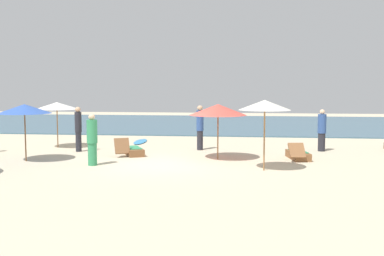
{
  "coord_description": "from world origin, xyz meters",
  "views": [
    {
      "loc": [
        2.99,
        -16.19,
        2.84
      ],
      "look_at": [
        0.87,
        2.22,
        1.1
      ],
      "focal_mm": 44.06,
      "sensor_mm": 36.0,
      "label": 1
    }
  ],
  "objects_px": {
    "umbrella_1": "(265,105)",
    "person_0": "(200,127)",
    "umbrella_4": "(218,110)",
    "person_1": "(322,130)",
    "lounger_3": "(298,155)",
    "surfboard": "(140,141)",
    "umbrella_2": "(24,109)",
    "person_3": "(78,128)",
    "person_2": "(92,139)",
    "umbrella_5": "(57,106)",
    "lounger_5": "(132,151)"
  },
  "relations": [
    {
      "from": "umbrella_2",
      "to": "person_0",
      "type": "xyz_separation_m",
      "value": [
        6.08,
        3.69,
        -0.93
      ]
    },
    {
      "from": "umbrella_1",
      "to": "lounger_3",
      "type": "relative_size",
      "value": 1.31
    },
    {
      "from": "umbrella_4",
      "to": "person_0",
      "type": "xyz_separation_m",
      "value": [
        -0.92,
        2.43,
        -0.88
      ]
    },
    {
      "from": "person_1",
      "to": "person_2",
      "type": "distance_m",
      "value": 9.62
    },
    {
      "from": "person_2",
      "to": "umbrella_1",
      "type": "bearing_deg",
      "value": -2.75
    },
    {
      "from": "umbrella_5",
      "to": "person_3",
      "type": "bearing_deg",
      "value": -39.06
    },
    {
      "from": "umbrella_5",
      "to": "lounger_3",
      "type": "bearing_deg",
      "value": -11.55
    },
    {
      "from": "person_1",
      "to": "lounger_5",
      "type": "bearing_deg",
      "value": -165.53
    },
    {
      "from": "umbrella_1",
      "to": "person_0",
      "type": "distance_m",
      "value": 5.36
    },
    {
      "from": "lounger_3",
      "to": "person_3",
      "type": "xyz_separation_m",
      "value": [
        -8.96,
        1.0,
        0.81
      ]
    },
    {
      "from": "umbrella_2",
      "to": "lounger_5",
      "type": "height_order",
      "value": "umbrella_2"
    },
    {
      "from": "lounger_3",
      "to": "person_1",
      "type": "relative_size",
      "value": 1.0
    },
    {
      "from": "person_1",
      "to": "person_3",
      "type": "height_order",
      "value": "person_3"
    },
    {
      "from": "lounger_3",
      "to": "lounger_5",
      "type": "xyz_separation_m",
      "value": [
        -6.48,
        0.3,
        0.0
      ]
    },
    {
      "from": "person_2",
      "to": "person_3",
      "type": "height_order",
      "value": "person_3"
    },
    {
      "from": "umbrella_1",
      "to": "person_0",
      "type": "bearing_deg",
      "value": 119.35
    },
    {
      "from": "person_3",
      "to": "person_0",
      "type": "bearing_deg",
      "value": 12.07
    },
    {
      "from": "umbrella_2",
      "to": "person_3",
      "type": "relative_size",
      "value": 1.12
    },
    {
      "from": "lounger_3",
      "to": "person_2",
      "type": "relative_size",
      "value": 0.98
    },
    {
      "from": "umbrella_2",
      "to": "person_1",
      "type": "bearing_deg",
      "value": 19.18
    },
    {
      "from": "lounger_5",
      "to": "person_0",
      "type": "height_order",
      "value": "person_0"
    },
    {
      "from": "lounger_3",
      "to": "person_0",
      "type": "bearing_deg",
      "value": 152.2
    },
    {
      "from": "lounger_3",
      "to": "person_2",
      "type": "height_order",
      "value": "person_2"
    },
    {
      "from": "umbrella_1",
      "to": "umbrella_2",
      "type": "relative_size",
      "value": 1.1
    },
    {
      "from": "lounger_3",
      "to": "surfboard",
      "type": "bearing_deg",
      "value": 148.05
    },
    {
      "from": "lounger_3",
      "to": "surfboard",
      "type": "xyz_separation_m",
      "value": [
        -7.09,
        4.42,
        -0.14
      ]
    },
    {
      "from": "lounger_3",
      "to": "umbrella_4",
      "type": "bearing_deg",
      "value": -173.18
    },
    {
      "from": "umbrella_4",
      "to": "person_1",
      "type": "relative_size",
      "value": 1.22
    },
    {
      "from": "umbrella_5",
      "to": "lounger_3",
      "type": "relative_size",
      "value": 1.14
    },
    {
      "from": "lounger_3",
      "to": "person_1",
      "type": "distance_m",
      "value": 2.69
    },
    {
      "from": "umbrella_5",
      "to": "person_1",
      "type": "height_order",
      "value": "umbrella_5"
    },
    {
      "from": "person_0",
      "to": "person_3",
      "type": "relative_size",
      "value": 1.02
    },
    {
      "from": "person_0",
      "to": "person_2",
      "type": "distance_m",
      "value": 5.44
    },
    {
      "from": "umbrella_4",
      "to": "lounger_5",
      "type": "distance_m",
      "value": 3.91
    },
    {
      "from": "person_2",
      "to": "person_1",
      "type": "bearing_deg",
      "value": 27.86
    },
    {
      "from": "umbrella_4",
      "to": "person_0",
      "type": "distance_m",
      "value": 2.74
    },
    {
      "from": "umbrella_1",
      "to": "person_2",
      "type": "xyz_separation_m",
      "value": [
        -5.92,
        0.28,
        -1.24
      ]
    },
    {
      "from": "person_3",
      "to": "person_2",
      "type": "bearing_deg",
      "value": -62.43
    },
    {
      "from": "umbrella_4",
      "to": "person_1",
      "type": "bearing_deg",
      "value": 32.05
    },
    {
      "from": "umbrella_2",
      "to": "lounger_5",
      "type": "relative_size",
      "value": 1.21
    },
    {
      "from": "umbrella_5",
      "to": "umbrella_1",
      "type": "bearing_deg",
      "value": -27.17
    },
    {
      "from": "umbrella_1",
      "to": "lounger_5",
      "type": "relative_size",
      "value": 1.34
    },
    {
      "from": "umbrella_1",
      "to": "lounger_3",
      "type": "bearing_deg",
      "value": 61.24
    },
    {
      "from": "person_0",
      "to": "person_2",
      "type": "xyz_separation_m",
      "value": [
        -3.35,
        -4.28,
        -0.09
      ]
    },
    {
      "from": "umbrella_4",
      "to": "lounger_5",
      "type": "bearing_deg",
      "value": 169.13
    },
    {
      "from": "lounger_5",
      "to": "person_2",
      "type": "bearing_deg",
      "value": -107.85
    },
    {
      "from": "surfboard",
      "to": "lounger_5",
      "type": "bearing_deg",
      "value": -81.56
    },
    {
      "from": "surfboard",
      "to": "umbrella_4",
      "type": "bearing_deg",
      "value": -49.56
    },
    {
      "from": "umbrella_1",
      "to": "umbrella_5",
      "type": "relative_size",
      "value": 1.14
    },
    {
      "from": "umbrella_4",
      "to": "person_2",
      "type": "relative_size",
      "value": 1.19
    }
  ]
}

